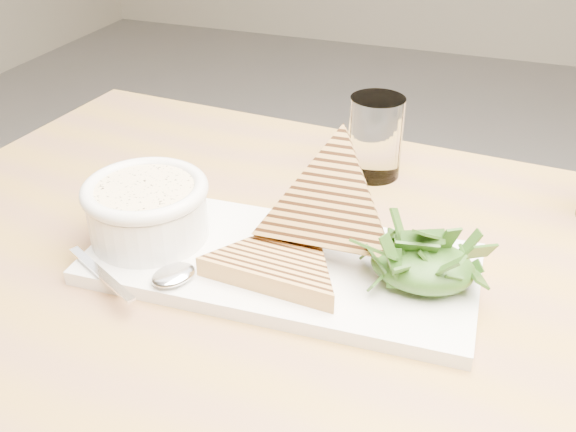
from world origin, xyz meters
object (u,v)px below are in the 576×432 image
(platter, at_px, (281,264))
(glass_near, at_px, (375,137))
(soup_bowl, at_px, (148,216))
(table_top, at_px, (355,324))

(platter, bearing_deg, glass_near, 81.03)
(platter, xyz_separation_m, soup_bowl, (-0.14, -0.01, 0.03))
(platter, distance_m, glass_near, 0.23)
(table_top, bearing_deg, platter, 160.60)
(table_top, height_order, platter, platter)
(soup_bowl, bearing_deg, glass_near, 53.68)
(soup_bowl, bearing_deg, table_top, -5.23)
(platter, relative_size, glass_near, 3.75)
(platter, distance_m, soup_bowl, 0.14)
(soup_bowl, bearing_deg, platter, 3.87)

